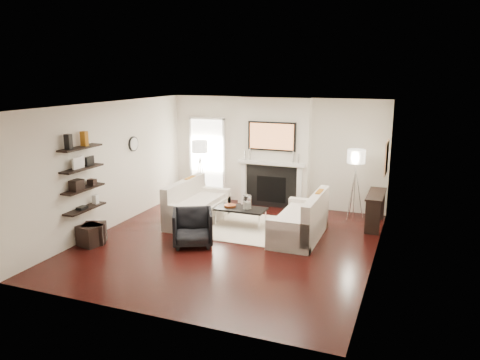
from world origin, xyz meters
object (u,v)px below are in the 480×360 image
(loveseat_right_base, at_px, (299,228))
(armchair, at_px, (193,226))
(loveseat_left_base, at_px, (198,213))
(coffee_table, at_px, (241,209))
(lamp_right_shade, at_px, (356,156))
(lamp_left_shade, at_px, (200,147))
(ottoman_near, at_px, (94,233))

(loveseat_right_base, xyz_separation_m, armchair, (-1.83, -1.14, 0.17))
(loveseat_left_base, bearing_deg, coffee_table, 2.65)
(armchair, relative_size, lamp_right_shade, 1.92)
(armchair, bearing_deg, loveseat_left_base, 85.14)
(loveseat_left_base, distance_m, lamp_left_shade, 2.09)
(lamp_left_shade, bearing_deg, ottoman_near, -100.08)
(loveseat_right_base, relative_size, ottoman_near, 4.50)
(lamp_left_shade, distance_m, lamp_right_shade, 3.90)
(loveseat_right_base, distance_m, coffee_table, 1.39)
(ottoman_near, bearing_deg, armchair, 18.61)
(loveseat_right_base, bearing_deg, ottoman_near, -154.39)
(coffee_table, distance_m, lamp_right_shade, 2.87)
(loveseat_left_base, height_order, lamp_right_shade, lamp_right_shade)
(loveseat_left_base, bearing_deg, armchair, -67.60)
(coffee_table, bearing_deg, loveseat_right_base, -9.65)
(loveseat_left_base, relative_size, armchair, 2.34)
(lamp_left_shade, relative_size, lamp_right_shade, 1.00)
(lamp_right_shade, bearing_deg, ottoman_near, -142.28)
(armchair, relative_size, lamp_left_shade, 1.92)
(armchair, height_order, lamp_right_shade, lamp_right_shade)
(coffee_table, distance_m, lamp_left_shade, 2.49)
(loveseat_right_base, distance_m, ottoman_near, 4.07)
(loveseat_left_base, distance_m, lamp_right_shade, 3.78)
(coffee_table, distance_m, armchair, 1.45)
(loveseat_right_base, height_order, ottoman_near, loveseat_right_base)
(coffee_table, bearing_deg, ottoman_near, -139.32)
(loveseat_right_base, relative_size, armchair, 2.34)
(armchair, xyz_separation_m, ottoman_near, (-1.85, -0.62, -0.18))
(lamp_left_shade, bearing_deg, loveseat_left_base, -66.12)
(loveseat_left_base, bearing_deg, lamp_right_shade, 25.74)
(loveseat_left_base, distance_m, loveseat_right_base, 2.38)
(loveseat_right_base, relative_size, coffee_table, 1.64)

